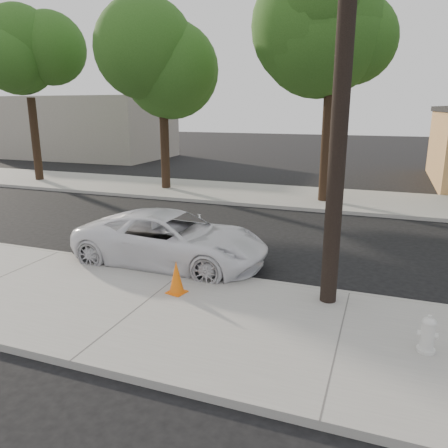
{
  "coord_description": "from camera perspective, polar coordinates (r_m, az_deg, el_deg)",
  "views": [
    {
      "loc": [
        4.52,
        -11.47,
        4.11
      ],
      "look_at": [
        0.45,
        -0.56,
        1.0
      ],
      "focal_mm": 35.0,
      "sensor_mm": 36.0,
      "label": 1
    }
  ],
  "objects": [
    {
      "name": "tree_b",
      "position": [
        22.19,
        -7.84,
        20.09
      ],
      "size": [
        4.34,
        4.2,
        8.45
      ],
      "color": "black",
      "rests_on": "far_sidewalk"
    },
    {
      "name": "ground",
      "position": [
        13.0,
        -0.97,
        -3.48
      ],
      "size": [
        120.0,
        120.0,
        0.0
      ],
      "primitive_type": "plane",
      "color": "black",
      "rests_on": "ground"
    },
    {
      "name": "police_cruiser",
      "position": [
        11.73,
        -6.86,
        -1.96
      ],
      "size": [
        5.2,
        2.44,
        1.44
      ],
      "primitive_type": "imported",
      "rotation": [
        0.0,
        0.0,
        1.56
      ],
      "color": "white",
      "rests_on": "ground"
    },
    {
      "name": "tree_c",
      "position": [
        19.45,
        14.63,
        22.78
      ],
      "size": [
        4.96,
        4.8,
        9.55
      ],
      "color": "black",
      "rests_on": "far_sidewalk"
    },
    {
      "name": "utility_pole",
      "position": [
        8.84,
        15.24,
        18.27
      ],
      "size": [
        1.4,
        0.34,
        9.0
      ],
      "color": "black",
      "rests_on": "near_sidewalk"
    },
    {
      "name": "tree_a",
      "position": [
        26.74,
        -24.27,
        18.9
      ],
      "size": [
        4.65,
        4.5,
        9.0
      ],
      "color": "black",
      "rests_on": "far_sidewalk"
    },
    {
      "name": "near_sidewalk",
      "position": [
        9.39,
        -10.78,
        -10.78
      ],
      "size": [
        90.0,
        4.4,
        0.15
      ],
      "primitive_type": "cube",
      "color": "gray",
      "rests_on": "ground"
    },
    {
      "name": "far_sidewalk",
      "position": [
        20.87,
        7.6,
        3.67
      ],
      "size": [
        90.0,
        5.0,
        0.15
      ],
      "primitive_type": "cube",
      "color": "gray",
      "rests_on": "ground"
    },
    {
      "name": "fire_hydrant",
      "position": [
        8.22,
        25.05,
        -13.02
      ],
      "size": [
        0.32,
        0.3,
        0.62
      ],
      "rotation": [
        0.0,
        0.0,
        -0.06
      ],
      "color": "silver",
      "rests_on": "near_sidewalk"
    },
    {
      "name": "building_far",
      "position": [
        39.93,
        -17.81,
        11.94
      ],
      "size": [
        14.0,
        8.0,
        5.0
      ],
      "primitive_type": "cube",
      "color": "gray",
      "rests_on": "ground"
    },
    {
      "name": "traffic_cone",
      "position": [
        9.69,
        -6.24,
        -6.97
      ],
      "size": [
        0.45,
        0.45,
        0.74
      ],
      "rotation": [
        0.0,
        0.0,
        -0.23
      ],
      "color": "orange",
      "rests_on": "near_sidewalk"
    },
    {
      "name": "curb_near",
      "position": [
        11.16,
        -4.94,
        -6.3
      ],
      "size": [
        90.0,
        0.12,
        0.16
      ],
      "primitive_type": "cube",
      "color": "#9E9B93",
      "rests_on": "ground"
    }
  ]
}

